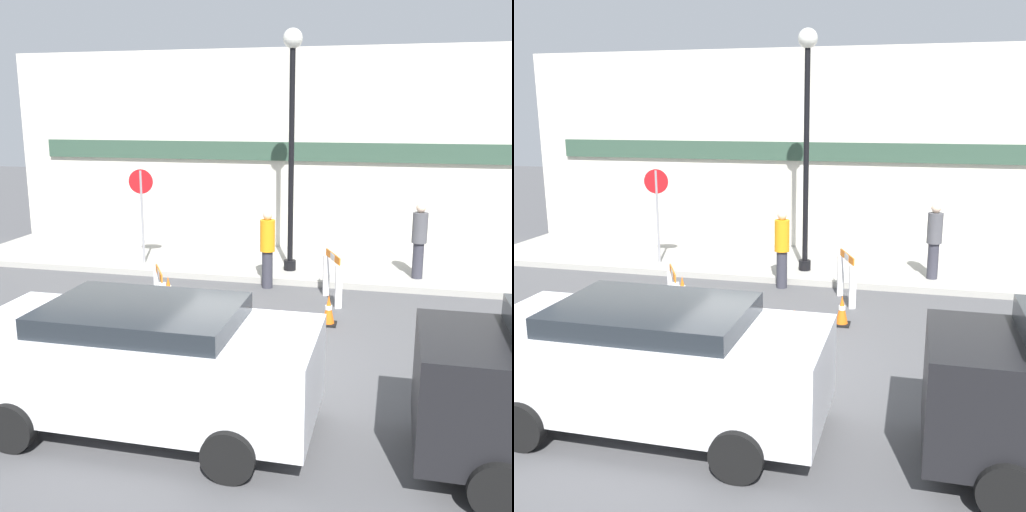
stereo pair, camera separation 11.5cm
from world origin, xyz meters
The scene contains 13 objects.
ground_plane centered at (0.00, 0.00, 0.00)m, with size 60.00×60.00×0.00m, color #4C4C4F.
sidewalk_slab centered at (0.00, 6.17, 0.07)m, with size 18.00×3.34×0.14m.
storefront_facade centered at (0.00, 7.91, 2.75)m, with size 18.00×0.22×5.50m.
streetlamp_post centered at (-0.36, 5.37, 3.66)m, with size 0.44×0.44×5.50m.
stop_sign centered at (-4.06, 5.22, 1.71)m, with size 0.59×0.12×2.34m.
barricade_0 centered at (-2.16, 1.63, 0.54)m, with size 0.52×0.80×1.01m.
barricade_1 centered at (0.85, 3.55, 0.57)m, with size 0.49×0.92×1.04m.
traffic_cone_0 centered at (-2.41, 2.67, 0.28)m, with size 0.30×0.30×0.57m.
traffic_cone_1 centered at (0.94, 2.14, 0.28)m, with size 0.30×0.30×0.58m.
traffic_cone_2 centered at (0.24, 1.16, 0.27)m, with size 0.30×0.30×0.57m.
person_worker centered at (-0.68, 4.25, 0.95)m, with size 0.33×0.33×1.75m.
person_pedestrian centered at (2.60, 5.32, 1.08)m, with size 0.46×0.46×1.73m.
parked_car_1 centered at (-0.84, -2.07, 0.91)m, with size 4.21×1.93×1.60m.
Camera 1 is at (2.05, -8.37, 3.84)m, focal length 42.00 mm.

